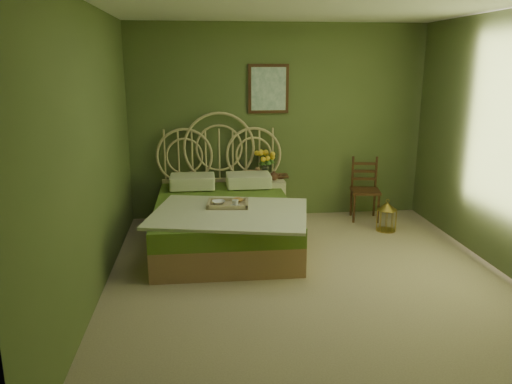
{
  "coord_description": "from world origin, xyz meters",
  "views": [
    {
      "loc": [
        -1.03,
        -4.45,
        2.09
      ],
      "look_at": [
        -0.44,
        1.0,
        0.66
      ],
      "focal_mm": 35.0,
      "sensor_mm": 36.0,
      "label": 1
    }
  ],
  "objects": [
    {
      "name": "ceiling",
      "position": [
        0.0,
        0.0,
        2.6
      ],
      "size": [
        4.5,
        4.5,
        0.0
      ],
      "primitive_type": "plane",
      "rotation": [
        3.14,
        0.0,
        0.0
      ],
      "color": "silver",
      "rests_on": "wall_back"
    },
    {
      "name": "cereal_bowl",
      "position": [
        -0.86,
        0.93,
        0.57
      ],
      "size": [
        0.16,
        0.16,
        0.04
      ],
      "primitive_type": "imported",
      "rotation": [
        0.0,
        0.0,
        0.13
      ],
      "color": "white",
      "rests_on": "bed"
    },
    {
      "name": "wall_left",
      "position": [
        -2.0,
        0.0,
        1.3
      ],
      "size": [
        0.0,
        4.5,
        4.5
      ],
      "primitive_type": "plane",
      "rotation": [
        1.57,
        0.0,
        1.57
      ],
      "color": "#556435",
      "rests_on": "floor"
    },
    {
      "name": "book_lower",
      "position": [
        -0.06,
        2.0,
        0.6
      ],
      "size": [
        0.16,
        0.21,
        0.02
      ],
      "primitive_type": "imported",
      "rotation": [
        0.0,
        0.0,
        0.05
      ],
      "color": "#381E0F",
      "rests_on": "nightstand"
    },
    {
      "name": "wall_art",
      "position": [
        -0.14,
        2.22,
        1.75
      ],
      "size": [
        0.54,
        0.04,
        0.64
      ],
      "color": "#3A1C0F",
      "rests_on": "wall_back"
    },
    {
      "name": "coffee_cup",
      "position": [
        -0.68,
        0.82,
        0.59
      ],
      "size": [
        0.08,
        0.08,
        0.07
      ],
      "primitive_type": "imported",
      "rotation": [
        0.0,
        0.0,
        -0.03
      ],
      "color": "white",
      "rests_on": "bed"
    },
    {
      "name": "bed",
      "position": [
        -0.8,
        1.17,
        0.32
      ],
      "size": [
        1.85,
        2.33,
        1.44
      ],
      "color": "#9F794F",
      "rests_on": "floor"
    },
    {
      "name": "floor",
      "position": [
        0.0,
        0.0,
        0.0
      ],
      "size": [
        4.5,
        4.5,
        0.0
      ],
      "primitive_type": "plane",
      "color": "tan",
      "rests_on": "ground"
    },
    {
      "name": "nightstand",
      "position": [
        -0.23,
        1.99,
        0.36
      ],
      "size": [
        0.54,
        0.54,
        1.02
      ],
      "color": "beige",
      "rests_on": "floor"
    },
    {
      "name": "wall_back",
      "position": [
        0.0,
        2.25,
        1.3
      ],
      "size": [
        4.0,
        0.0,
        4.0
      ],
      "primitive_type": "plane",
      "rotation": [
        1.57,
        0.0,
        0.0
      ],
      "color": "#556435",
      "rests_on": "floor"
    },
    {
      "name": "chair",
      "position": [
        1.15,
        1.97,
        0.47
      ],
      "size": [
        0.43,
        0.43,
        0.84
      ],
      "rotation": [
        0.0,
        0.0,
        -0.17
      ],
      "color": "#3A1C0F",
      "rests_on": "floor"
    },
    {
      "name": "book_upper",
      "position": [
        -0.06,
        2.0,
        0.62
      ],
      "size": [
        0.17,
        0.22,
        0.02
      ],
      "primitive_type": "imported",
      "rotation": [
        0.0,
        0.0,
        -0.02
      ],
      "color": "#472819",
      "rests_on": "nightstand"
    },
    {
      "name": "birdcage",
      "position": [
        1.28,
        1.4,
        0.18
      ],
      "size": [
        0.25,
        0.25,
        0.38
      ],
      "rotation": [
        0.0,
        0.0,
        0.1
      ],
      "color": "#B08D38",
      "rests_on": "floor"
    }
  ]
}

